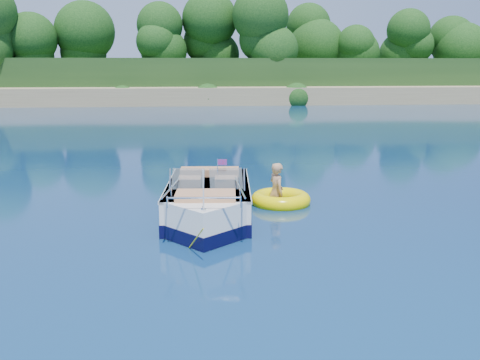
{
  "coord_description": "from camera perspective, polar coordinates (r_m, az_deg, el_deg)",
  "views": [
    {
      "loc": [
        -1.94,
        -11.07,
        3.41
      ],
      "look_at": [
        -0.79,
        0.71,
        0.85
      ],
      "focal_mm": 40.0,
      "sensor_mm": 36.0,
      "label": 1
    }
  ],
  "objects": [
    {
      "name": "motorboat",
      "position": [
        11.99,
        -3.43,
        -2.67
      ],
      "size": [
        2.12,
        5.21,
        1.73
      ],
      "rotation": [
        0.0,
        0.0,
        -0.08
      ],
      "color": "white",
      "rests_on": "ground"
    },
    {
      "name": "shoreline",
      "position": [
        74.91,
        -4.18,
        10.3
      ],
      "size": [
        170.0,
        59.0,
        6.0
      ],
      "color": "#8E7A52",
      "rests_on": "ground"
    },
    {
      "name": "ground",
      "position": [
        11.75,
        4.19,
        -4.7
      ],
      "size": [
        160.0,
        160.0,
        0.0
      ],
      "primitive_type": "plane",
      "color": "#091641",
      "rests_on": "ground"
    },
    {
      "name": "treeline",
      "position": [
        52.17,
        -3.53,
        14.52
      ],
      "size": [
        150.0,
        7.12,
        8.19
      ],
      "color": "#322210",
      "rests_on": "ground"
    },
    {
      "name": "tow_tube",
      "position": [
        13.41,
        4.37,
        -2.1
      ],
      "size": [
        1.89,
        1.89,
        0.4
      ],
      "rotation": [
        0.0,
        0.0,
        0.32
      ],
      "color": "#FFE800",
      "rests_on": "ground"
    },
    {
      "name": "boy",
      "position": [
        13.37,
        3.8,
        -2.6
      ],
      "size": [
        0.6,
        0.9,
        1.62
      ],
      "primitive_type": "imported",
      "rotation": [
        0.0,
        -0.17,
        1.87
      ],
      "color": "tan",
      "rests_on": "ground"
    }
  ]
}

